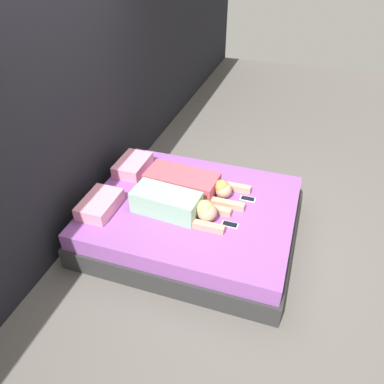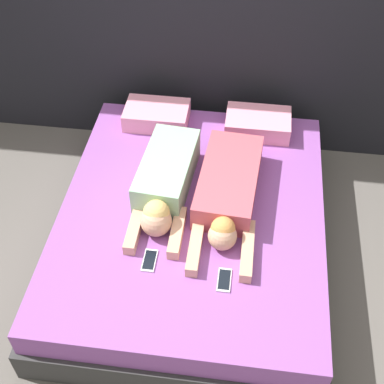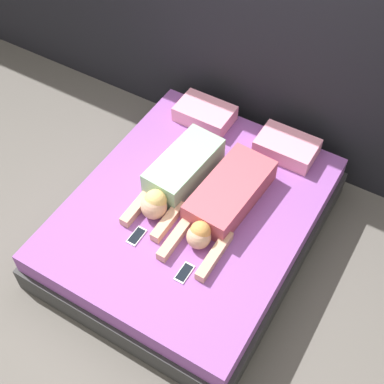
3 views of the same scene
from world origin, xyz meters
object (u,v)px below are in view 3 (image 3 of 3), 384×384
at_px(cell_phone_right, 184,273).
at_px(pillow_head_right, 287,147).
at_px(cell_phone_left, 137,236).
at_px(person_right, 224,201).
at_px(bed, 192,221).
at_px(person_left, 177,177).
at_px(pillow_head_left, 205,114).

bearing_deg(cell_phone_right, pillow_head_right, 84.88).
bearing_deg(cell_phone_left, pillow_head_right, 66.17).
height_order(cell_phone_left, cell_phone_right, same).
xyz_separation_m(person_right, cell_phone_right, (0.04, -0.61, -0.08)).
xyz_separation_m(bed, person_left, (-0.19, 0.10, 0.32)).
relative_size(bed, person_left, 2.19).
relative_size(bed, cell_phone_left, 13.14).
bearing_deg(cell_phone_right, person_right, 93.43).
bearing_deg(bed, person_right, 23.33).
bearing_deg(person_left, person_right, -0.81).
relative_size(person_left, person_right, 0.87).
relative_size(pillow_head_left, person_left, 0.49).
relative_size(pillow_head_left, person_right, 0.42).
bearing_deg(cell_phone_left, person_right, 52.84).
bearing_deg(cell_phone_right, pillow_head_left, 114.76).
height_order(person_left, person_right, person_left).
distance_m(pillow_head_right, person_left, 0.93).
bearing_deg(person_left, cell_phone_right, -54.62).
relative_size(bed, person_right, 1.91).
height_order(pillow_head_left, person_right, person_right).
relative_size(cell_phone_left, cell_phone_right, 1.00).
distance_m(bed, cell_phone_left, 0.53).
xyz_separation_m(bed, cell_phone_left, (-0.19, -0.44, 0.22)).
distance_m(person_left, cell_phone_left, 0.55).
relative_size(person_right, cell_phone_right, 6.89).
bearing_deg(cell_phone_right, cell_phone_left, 169.78).
xyz_separation_m(bed, cell_phone_right, (0.25, -0.52, 0.22)).
xyz_separation_m(pillow_head_left, cell_phone_right, (0.63, -1.36, -0.06)).
xyz_separation_m(bed, pillow_head_right, (0.37, 0.83, 0.28)).
xyz_separation_m(pillow_head_right, cell_phone_right, (-0.12, -1.36, -0.06)).
distance_m(person_left, person_right, 0.40).
distance_m(pillow_head_left, person_right, 0.95).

